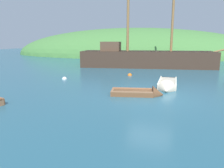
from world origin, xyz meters
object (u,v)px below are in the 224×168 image
at_px(buoy_orange, 130,75).
at_px(sailing_ship, 145,61).
at_px(rowboat_near_dock, 141,94).
at_px(buoy_white, 65,79).
at_px(rowboat_center, 167,86).

bearing_deg(buoy_orange, sailing_ship, 86.23).
bearing_deg(sailing_ship, buoy_orange, -102.35).
distance_m(rowboat_near_dock, buoy_white, 7.72).
distance_m(sailing_ship, buoy_orange, 6.78).
xyz_separation_m(sailing_ship, rowboat_center, (3.06, -10.98, -0.58)).
height_order(rowboat_center, buoy_white, rowboat_center).
height_order(sailing_ship, buoy_white, sailing_ship).
relative_size(sailing_ship, buoy_white, 46.22).
bearing_deg(buoy_orange, buoy_white, -144.51).
bearing_deg(buoy_white, sailing_ship, 62.72).
xyz_separation_m(rowboat_near_dock, rowboat_center, (1.37, 2.57, 0.05)).
distance_m(rowboat_center, buoy_white, 8.33).
bearing_deg(rowboat_center, sailing_ship, -164.62).
xyz_separation_m(rowboat_center, buoy_white, (-8.29, 0.85, -0.13)).
relative_size(sailing_ship, buoy_orange, 44.90).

